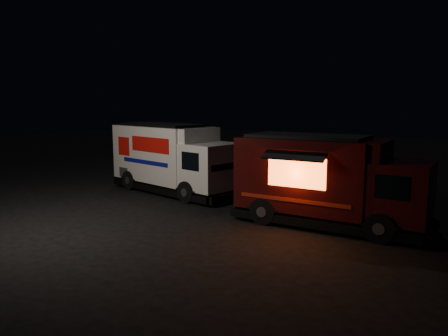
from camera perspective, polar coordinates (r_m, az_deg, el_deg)
ground at (r=15.02m, az=-6.21°, el=-6.76°), size 80.00×80.00×0.00m
white_truck at (r=19.26m, az=-6.40°, el=1.22°), size 6.89×3.08×3.02m
red_truck at (r=14.40m, az=13.81°, el=-1.68°), size 6.45×2.84×2.92m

